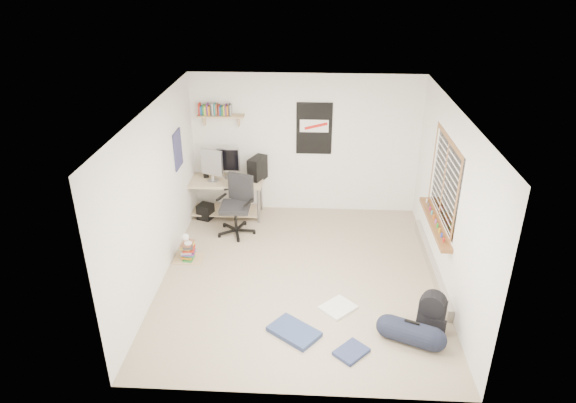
# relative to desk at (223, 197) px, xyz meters

# --- Properties ---
(floor) EXTENTS (4.00, 4.50, 0.01)m
(floor) POSITION_rel_desk_xyz_m (1.45, -1.88, -0.37)
(floor) COLOR gray
(floor) RESTS_ON ground
(ceiling) EXTENTS (4.00, 4.50, 0.01)m
(ceiling) POSITION_rel_desk_xyz_m (1.45, -1.88, 2.14)
(ceiling) COLOR white
(ceiling) RESTS_ON ground
(back_wall) EXTENTS (4.00, 0.01, 2.50)m
(back_wall) POSITION_rel_desk_xyz_m (1.45, 0.37, 0.89)
(back_wall) COLOR silver
(back_wall) RESTS_ON ground
(left_wall) EXTENTS (0.01, 4.50, 2.50)m
(left_wall) POSITION_rel_desk_xyz_m (-0.56, -1.88, 0.89)
(left_wall) COLOR silver
(left_wall) RESTS_ON ground
(right_wall) EXTENTS (0.01, 4.50, 2.50)m
(right_wall) POSITION_rel_desk_xyz_m (3.45, -1.88, 0.89)
(right_wall) COLOR silver
(right_wall) RESTS_ON ground
(desk) EXTENTS (1.51, 0.81, 0.66)m
(desk) POSITION_rel_desk_xyz_m (0.00, 0.00, 0.00)
(desk) COLOR tan
(desk) RESTS_ON floor
(monitor_left) EXTENTS (0.43, 0.26, 0.46)m
(monitor_left) POSITION_rel_desk_xyz_m (-0.15, -0.05, 0.52)
(monitor_left) COLOR #9C9CA1
(monitor_left) RESTS_ON desk
(monitor_right) EXTENTS (0.40, 0.11, 0.44)m
(monitor_right) POSITION_rel_desk_xyz_m (0.11, 0.12, 0.51)
(monitor_right) COLOR #9F9FA3
(monitor_right) RESTS_ON desk
(pc_tower) EXTENTS (0.34, 0.45, 0.43)m
(pc_tower) POSITION_rel_desk_xyz_m (0.62, 0.12, 0.51)
(pc_tower) COLOR black
(pc_tower) RESTS_ON desk
(keyboard) EXTENTS (0.39, 0.24, 0.02)m
(keyboard) POSITION_rel_desk_xyz_m (0.25, -0.24, 0.30)
(keyboard) COLOR black
(keyboard) RESTS_ON desk
(speaker_left) EXTENTS (0.11, 0.11, 0.18)m
(speaker_left) POSITION_rel_desk_xyz_m (-0.30, 0.12, 0.38)
(speaker_left) COLOR black
(speaker_left) RESTS_ON desk
(speaker_right) EXTENTS (0.13, 0.13, 0.20)m
(speaker_right) POSITION_rel_desk_xyz_m (0.35, -0.25, 0.39)
(speaker_right) COLOR black
(speaker_right) RESTS_ON desk
(office_chair) EXTENTS (0.86, 0.86, 1.01)m
(office_chair) POSITION_rel_desk_xyz_m (0.32, -0.63, 0.12)
(office_chair) COLOR black
(office_chair) RESTS_ON floor
(wall_shelf) EXTENTS (0.80, 0.22, 0.24)m
(wall_shelf) POSITION_rel_desk_xyz_m (-0.00, 0.26, 1.42)
(wall_shelf) COLOR tan
(wall_shelf) RESTS_ON back_wall
(poster_back_wall) EXTENTS (0.62, 0.03, 0.92)m
(poster_back_wall) POSITION_rel_desk_xyz_m (1.60, 0.35, 1.19)
(poster_back_wall) COLOR black
(poster_back_wall) RESTS_ON back_wall
(poster_left_wall) EXTENTS (0.02, 0.42, 0.60)m
(poster_left_wall) POSITION_rel_desk_xyz_m (-0.54, -0.68, 1.14)
(poster_left_wall) COLOR navy
(poster_left_wall) RESTS_ON left_wall
(window) EXTENTS (0.10, 1.50, 1.26)m
(window) POSITION_rel_desk_xyz_m (3.40, -1.58, 1.08)
(window) COLOR brown
(window) RESTS_ON right_wall
(baseboard_heater) EXTENTS (0.08, 2.50, 0.18)m
(baseboard_heater) POSITION_rel_desk_xyz_m (3.40, -1.58, -0.28)
(baseboard_heater) COLOR #B7B2A8
(baseboard_heater) RESTS_ON floor
(backpack) EXTENTS (0.40, 0.36, 0.44)m
(backpack) POSITION_rel_desk_xyz_m (3.12, -2.97, -0.16)
(backpack) COLOR black
(backpack) RESTS_ON floor
(duffel_bag) EXTENTS (0.39, 0.39, 0.58)m
(duffel_bag) POSITION_rel_desk_xyz_m (2.83, -3.23, -0.22)
(duffel_bag) COLOR black
(duffel_bag) RESTS_ON floor
(tshirt) EXTENTS (0.55, 0.55, 0.04)m
(tshirt) POSITION_rel_desk_xyz_m (1.98, -2.62, -0.34)
(tshirt) COLOR silver
(tshirt) RESTS_ON floor
(jeans_a) EXTENTS (0.72, 0.68, 0.07)m
(jeans_a) POSITION_rel_desk_xyz_m (1.41, -3.15, -0.33)
(jeans_a) COLOR navy
(jeans_a) RESTS_ON floor
(jeans_b) EXTENTS (0.47, 0.47, 0.05)m
(jeans_b) POSITION_rel_desk_xyz_m (2.11, -3.46, -0.34)
(jeans_b) COLOR navy
(jeans_b) RESTS_ON floor
(book_stack) EXTENTS (0.44, 0.37, 0.28)m
(book_stack) POSITION_rel_desk_xyz_m (-0.30, -1.50, -0.21)
(book_stack) COLOR olive
(book_stack) RESTS_ON floor
(desk_lamp) EXTENTS (0.17, 0.22, 0.20)m
(desk_lamp) POSITION_rel_desk_xyz_m (-0.28, -1.52, 0.02)
(desk_lamp) COLOR white
(desk_lamp) RESTS_ON book_stack
(subwoofer) EXTENTS (0.31, 0.31, 0.27)m
(subwoofer) POSITION_rel_desk_xyz_m (-0.30, -0.14, -0.22)
(subwoofer) COLOR black
(subwoofer) RESTS_ON floor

